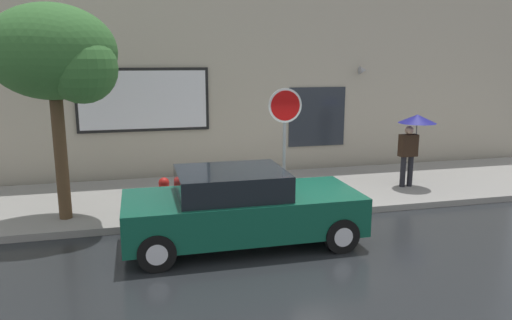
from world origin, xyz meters
The scene contains 8 objects.
ground_plane centered at (0.00, 0.00, 0.00)m, with size 60.00×60.00×0.00m, color black.
sidewalk centered at (0.00, 3.00, 0.07)m, with size 20.00×4.00×0.15m, color gray.
building_facade centered at (-0.02, 5.50, 3.48)m, with size 20.00×0.67×7.00m.
parked_car centered at (-1.08, -0.07, 0.71)m, with size 4.36×1.90×1.44m.
fire_hydrant centered at (-2.39, 1.55, 0.56)m, with size 0.30×0.44×0.83m.
pedestrian_with_umbrella centered at (4.04, 2.43, 1.64)m, with size 0.96×0.96×1.89m.
street_tree centered at (-4.31, 1.79, 3.47)m, with size 2.50×2.13×4.35m.
stop_sign centered at (0.29, 1.61, 2.03)m, with size 0.76×0.10×2.66m.
Camera 1 is at (-2.86, -8.43, 3.42)m, focal length 33.57 mm.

